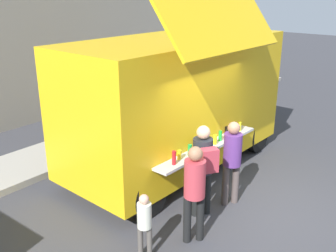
{
  "coord_description": "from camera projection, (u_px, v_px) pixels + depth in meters",
  "views": [
    {
      "loc": [
        -6.1,
        -2.74,
        3.99
      ],
      "look_at": [
        -0.26,
        2.02,
        1.3
      ],
      "focal_mm": 41.69,
      "sensor_mm": 36.0,
      "label": 1
    }
  ],
  "objects": [
    {
      "name": "ground_plane",
      "position": [
        259.0,
        209.0,
        7.43
      ],
      "size": [
        60.0,
        60.0,
        0.0
      ],
      "primitive_type": "plane",
      "color": "#38383D"
    },
    {
      "name": "food_truck_main",
      "position": [
        178.0,
        99.0,
        8.71
      ],
      "size": [
        5.48,
        3.07,
        3.87
      ],
      "rotation": [
        0.0,
        0.0,
        -0.03
      ],
      "color": "gold",
      "rests_on": "ground"
    },
    {
      "name": "trash_bin",
      "position": [
        195.0,
        97.0,
        13.39
      ],
      "size": [
        0.6,
        0.6,
        0.88
      ],
      "primitive_type": "cylinder",
      "color": "#2E6139",
      "rests_on": "ground"
    },
    {
      "name": "customer_front_ordering",
      "position": [
        232.0,
        156.0,
        7.3
      ],
      "size": [
        0.34,
        0.34,
        1.68
      ],
      "rotation": [
        0.0,
        0.0,
        1.08
      ],
      "color": "#4F4441",
      "rests_on": "ground"
    },
    {
      "name": "customer_mid_with_backpack",
      "position": [
        203.0,
        163.0,
        6.88
      ],
      "size": [
        0.5,
        0.57,
        1.74
      ],
      "rotation": [
        0.0,
        0.0,
        1.01
      ],
      "color": "black",
      "rests_on": "ground"
    },
    {
      "name": "customer_rear_waiting",
      "position": [
        195.0,
        186.0,
        6.19
      ],
      "size": [
        0.34,
        0.34,
        1.69
      ],
      "rotation": [
        0.0,
        0.0,
        0.95
      ],
      "color": "black",
      "rests_on": "ground"
    },
    {
      "name": "child_near_queue",
      "position": [
        144.0,
        220.0,
        5.91
      ],
      "size": [
        0.22,
        0.22,
        1.1
      ],
      "rotation": [
        0.0,
        0.0,
        0.52
      ],
      "color": "#504A44",
      "rests_on": "ground"
    }
  ]
}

